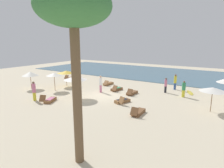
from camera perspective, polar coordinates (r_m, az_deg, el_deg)
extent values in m
plane|color=beige|center=(19.97, -2.16, -3.57)|extent=(60.00, 60.00, 0.00)
cube|color=#476B7F|center=(34.96, 13.93, 3.12)|extent=(48.00, 16.00, 0.06)
cylinder|color=brown|center=(17.23, 27.72, -4.26)|extent=(0.05, 0.05, 1.97)
cone|color=white|center=(17.02, 28.02, -1.43)|extent=(2.04, 2.04, 0.32)
cylinder|color=brown|center=(24.77, -23.20, 1.01)|extent=(0.06, 0.06, 2.04)
cone|color=silver|center=(24.64, -23.36, 2.87)|extent=(1.93, 1.93, 0.50)
cylinder|color=brown|center=(19.29, -10.83, -0.98)|extent=(0.06, 0.06, 2.21)
cone|color=white|center=(19.09, -10.95, 1.82)|extent=(2.26, 2.26, 0.39)
cylinder|color=brown|center=(24.82, -13.51, 1.59)|extent=(0.05, 0.05, 1.93)
cone|color=gold|center=(24.68, -13.61, 3.54)|extent=(2.15, 2.15, 0.32)
cylinder|color=brown|center=(22.87, -16.85, 0.57)|extent=(0.06, 0.06, 2.02)
cone|color=silver|center=(22.70, -16.99, 2.81)|extent=(1.77, 1.77, 0.31)
cube|color=brown|center=(22.14, 1.44, -1.57)|extent=(0.88, 1.59, 0.28)
cube|color=brown|center=(21.43, 0.80, -1.24)|extent=(0.64, 0.53, 0.57)
cube|color=#338C59|center=(22.10, 1.44, -1.18)|extent=(0.70, 1.13, 0.03)
cube|color=olive|center=(25.04, -1.12, 0.09)|extent=(0.78, 1.56, 0.28)
cube|color=olive|center=(24.37, -1.86, 0.41)|extent=(0.63, 0.57, 0.52)
cube|color=olive|center=(17.81, 3.13, -5.12)|extent=(1.12, 1.62, 0.28)
cube|color=olive|center=(17.06, 2.84, -4.86)|extent=(0.66, 0.55, 0.61)
cube|color=#26262D|center=(17.77, 3.14, -4.65)|extent=(0.87, 1.16, 0.03)
cube|color=brown|center=(18.95, -18.02, -4.65)|extent=(1.16, 1.61, 0.28)
cube|color=brown|center=(18.71, -20.15, -4.07)|extent=(0.68, 0.58, 0.60)
cube|color=#D17299|center=(18.90, -18.05, -4.20)|extent=(0.89, 1.17, 0.03)
cube|color=brown|center=(29.47, -12.35, 1.70)|extent=(0.89, 1.59, 0.28)
cube|color=brown|center=(29.05, -13.52, 2.05)|extent=(0.66, 0.60, 0.52)
cube|color=brown|center=(15.18, 7.96, -8.42)|extent=(0.65, 1.52, 0.28)
cube|color=brown|center=(14.50, 6.74, -8.17)|extent=(0.58, 0.43, 0.58)
cube|color=brown|center=(20.66, 6.05, -2.68)|extent=(0.73, 1.55, 0.28)
cube|color=brown|center=(19.95, 5.33, -2.34)|extent=(0.61, 0.47, 0.58)
cylinder|color=#D17299|center=(21.31, -3.42, -1.41)|extent=(0.30, 0.30, 0.82)
cylinder|color=white|center=(21.12, -3.45, 0.79)|extent=(0.35, 0.35, 0.85)
sphere|color=tan|center=(21.02, -3.47, 2.21)|extent=(0.23, 0.23, 0.23)
cylinder|color=#26262D|center=(21.94, 15.75, -1.58)|extent=(0.33, 0.33, 0.72)
cylinder|color=#D17299|center=(21.78, 15.86, 0.31)|extent=(0.38, 0.38, 0.76)
sphere|color=brown|center=(21.68, 15.93, 1.52)|extent=(0.20, 0.20, 0.20)
cylinder|color=yellow|center=(19.77, -22.24, -3.47)|extent=(0.35, 0.35, 0.81)
cylinder|color=#D17299|center=(19.57, -22.44, -1.14)|extent=(0.42, 0.42, 0.84)
sphere|color=brown|center=(19.46, -22.57, 0.36)|extent=(0.23, 0.23, 0.23)
cylinder|color=yellow|center=(20.78, 20.61, -2.69)|extent=(0.43, 0.43, 0.73)
cylinder|color=#338C59|center=(20.60, 20.77, -0.68)|extent=(0.51, 0.51, 0.77)
sphere|color=brown|center=(20.51, 20.87, 0.61)|extent=(0.21, 0.21, 0.21)
cylinder|color=#2D4C8C|center=(23.62, 18.35, -0.67)|extent=(0.36, 0.36, 0.80)
cylinder|color=yellow|center=(23.46, 18.48, 1.27)|extent=(0.42, 0.42, 0.83)
sphere|color=brown|center=(23.37, 18.57, 2.51)|extent=(0.23, 0.23, 0.23)
cylinder|color=brown|center=(8.52, -10.43, -3.65)|extent=(0.41, 0.41, 6.40)
ellipsoid|color=#38753D|center=(8.31, -11.53, 22.02)|extent=(3.13, 3.13, 1.72)
ellipsoid|color=gold|center=(22.77, 22.37, -2.41)|extent=(1.30, 2.12, 0.07)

